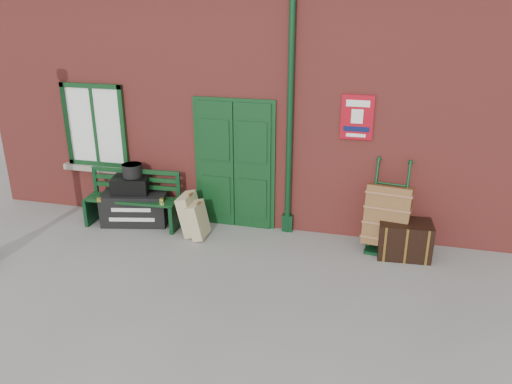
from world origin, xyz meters
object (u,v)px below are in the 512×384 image
(porter_trolley, at_px, (388,216))
(dark_trunk, at_px, (404,239))
(bench, at_px, (133,197))
(houdini_trunk, at_px, (136,207))

(porter_trolley, height_order, dark_trunk, porter_trolley)
(dark_trunk, bearing_deg, bench, 175.05)
(bench, distance_m, houdini_trunk, 0.24)
(bench, height_order, porter_trolley, porter_trolley)
(bench, distance_m, dark_trunk, 4.63)
(porter_trolley, bearing_deg, bench, -170.67)
(houdini_trunk, bearing_deg, dark_trunk, -14.57)
(porter_trolley, xyz_separation_m, dark_trunk, (0.28, -0.23, -0.26))
(bench, relative_size, dark_trunk, 2.10)
(porter_trolley, distance_m, dark_trunk, 0.44)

